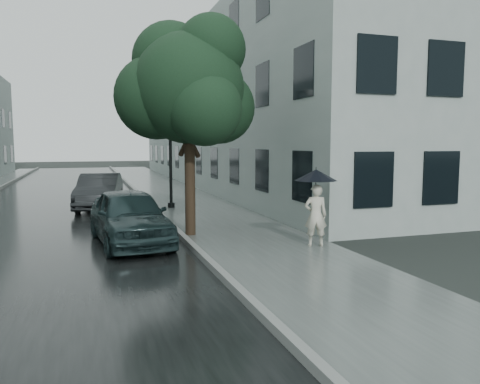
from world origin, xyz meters
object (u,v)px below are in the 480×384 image
object	(u,v)px
car_near	(130,216)
car_far	(100,191)
lamp_post	(166,137)
street_tree	(188,87)
pedestrian	(316,215)

from	to	relation	value
car_near	car_far	distance (m)	6.96
car_near	car_far	size ratio (longest dim) A/B	1.00
lamp_post	car_near	distance (m)	7.00
street_tree	lamp_post	bearing A→B (deg)	86.99
pedestrian	car_near	xyz separation A→B (m)	(-4.38, 1.75, -0.07)
lamp_post	pedestrian	bearing A→B (deg)	-81.00
street_tree	car_near	bearing A→B (deg)	-155.08
street_tree	car_far	distance (m)	7.38
car_far	pedestrian	bearing A→B (deg)	-51.56
pedestrian	car_far	world-z (taller)	pedestrian
street_tree	lamp_post	size ratio (longest dim) A/B	1.24
lamp_post	car_far	bearing A→B (deg)	160.32
lamp_post	car_near	xyz separation A→B (m)	(-2.02, -6.37, -2.08)
car_far	lamp_post	bearing A→B (deg)	-3.57
street_tree	pedestrian	bearing A→B (deg)	-43.90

